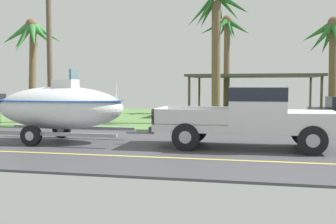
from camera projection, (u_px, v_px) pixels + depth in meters
name	position (u px, v px, depth m)	size (l,w,h in m)	color
ground	(259.00, 124.00, 19.86)	(36.00, 22.00, 0.11)	#424247
pickup_truck_towing	(256.00, 114.00, 11.97)	(5.49, 2.08, 1.86)	silver
boat_on_trailer	(59.00, 107.00, 13.30)	(5.70, 2.25, 2.40)	gray
carport_awning	(253.00, 77.00, 23.65)	(7.49, 4.72, 2.51)	#4C4238
palm_tree_near_left	(217.00, 23.00, 19.21)	(3.09, 2.79, 6.57)	brown
palm_tree_near_right	(227.00, 41.00, 25.85)	(3.40, 2.79, 6.38)	brown
palm_tree_mid	(32.00, 43.00, 19.72)	(2.82, 2.56, 5.15)	brown
palm_tree_far_left	(332.00, 45.00, 20.44)	(3.11, 2.60, 5.37)	brown
utility_pole	(49.00, 36.00, 18.10)	(0.24, 1.80, 7.93)	brown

